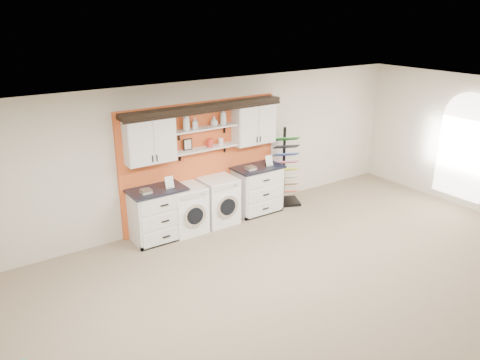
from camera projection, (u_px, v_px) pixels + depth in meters
floor at (345, 317)px, 6.52m from camera, size 10.00×10.00×0.00m
ceiling at (364, 120)px, 5.56m from camera, size 10.00×10.00×0.00m
wall_back at (200, 153)px, 9.15m from camera, size 10.00×0.00×10.00m
accent_panel at (202, 163)px, 9.19m from camera, size 3.40×0.07×2.40m
upper_cabinet_left at (149, 140)px, 8.23m from camera, size 0.90×0.35×0.84m
upper_cabinet_right at (254, 123)px, 9.42m from camera, size 0.90×0.35×0.84m
shelf_lower at (205, 148)px, 8.95m from camera, size 1.32×0.28×0.03m
shelf_upper at (205, 128)px, 8.81m from camera, size 1.32×0.28×0.03m
crown_molding at (204, 107)px, 8.68m from camera, size 3.30×0.41×0.13m
window_arched at (464, 144)px, 9.82m from camera, size 0.06×1.10×2.25m
picture_frame at (188, 144)px, 8.76m from camera, size 0.18×0.02×0.22m
canister_red at (210, 143)px, 8.97m from camera, size 0.11×0.11×0.16m
canister_cream at (221, 141)px, 9.10m from camera, size 0.10×0.10×0.14m
base_cabinet_left at (158, 214)px, 8.58m from camera, size 1.02×0.66×1.00m
base_cabinet_right at (257, 189)px, 9.77m from camera, size 1.02×0.66×1.00m
washer at (186, 209)px, 8.90m from camera, size 0.65×0.71×0.91m
dryer at (218, 201)px, 9.28m from camera, size 0.67×0.71×0.93m
sample_rack at (285, 180)px, 10.20m from camera, size 0.76×0.71×1.67m
soap_bottle_a at (186, 121)px, 8.54m from camera, size 0.18×0.18×0.34m
soap_bottle_b at (195, 123)px, 8.66m from camera, size 0.13×0.13×0.21m
soap_bottle_c at (214, 121)px, 8.88m from camera, size 0.18×0.18×0.18m
soap_bottle_d at (223, 116)px, 8.97m from camera, size 0.14×0.14×0.32m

